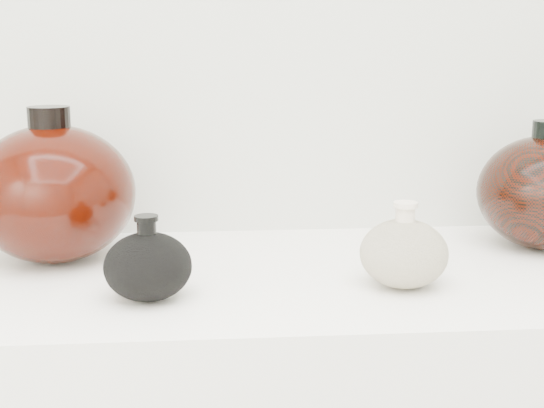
{
  "coord_description": "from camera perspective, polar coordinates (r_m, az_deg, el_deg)",
  "views": [
    {
      "loc": [
        -0.08,
        -0.11,
        1.23
      ],
      "look_at": [
        0.0,
        0.92,
        1.01
      ],
      "focal_mm": 50.0,
      "sensor_mm": 36.0,
      "label": 1
    }
  ],
  "objects": [
    {
      "name": "black_gourd_vase",
      "position": [
        1.0,
        -9.33,
        -4.61
      ],
      "size": [
        0.13,
        0.13,
        0.11
      ],
      "color": "black",
      "rests_on": "display_counter"
    },
    {
      "name": "left_round_pot",
      "position": [
        1.2,
        -16.12,
        0.81
      ],
      "size": [
        0.26,
        0.26,
        0.24
      ],
      "color": "black",
      "rests_on": "display_counter"
    },
    {
      "name": "cream_gourd_vase",
      "position": [
        1.06,
        9.9,
        -3.63
      ],
      "size": [
        0.13,
        0.13,
        0.12
      ],
      "color": "beige",
      "rests_on": "display_counter"
    }
  ]
}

